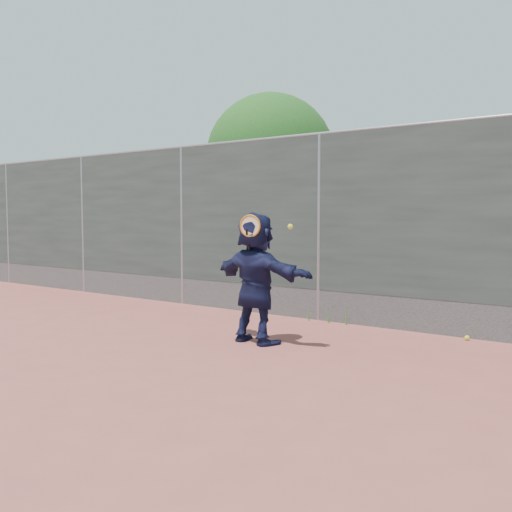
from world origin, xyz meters
The scene contains 7 objects.
ground centered at (0.00, 0.00, 0.00)m, with size 80.00×80.00×0.00m, color #9E4C42.
player centered at (0.15, 1.56, 0.87)m, with size 1.62×0.51×1.74m, color #141839.
ball_ground centered at (2.40, 3.35, 0.03)m, with size 0.07×0.07×0.07m, color #CED62F.
fence centered at (0.00, 3.50, 1.58)m, with size 20.00×0.06×3.03m.
swing_action centered at (0.25, 1.37, 1.55)m, with size 0.74×0.16×0.51m.
tree_left centered at (-2.85, 6.55, 2.94)m, with size 3.15×3.00×4.53m.
weed_clump centered at (0.29, 3.38, 0.13)m, with size 0.68×0.07×0.30m.
Camera 1 is at (4.54, -4.54, 1.69)m, focal length 40.00 mm.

